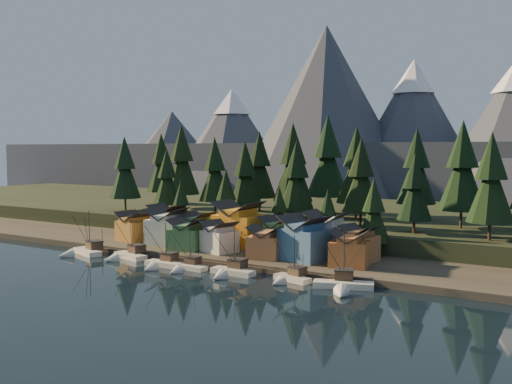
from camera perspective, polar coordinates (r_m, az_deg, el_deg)
The scene contains 46 objects.
ground at distance 122.80m, azimuth -8.95°, elevation -8.46°, with size 500.00×500.00×0.00m, color black.
shore_strip at distance 154.74m, azimuth 0.69°, elevation -5.45°, with size 400.00×50.00×1.50m, color #312D23.
hillside at distance 198.65m, azimuth 8.05°, elevation -2.66°, with size 420.00×100.00×6.00m, color black.
dock at distance 135.42m, azimuth -4.41°, elevation -6.99°, with size 80.00×4.00×1.00m, color #4F4338.
mountain_ridge at distance 315.66m, azimuth 16.29°, elevation 4.00°, with size 560.00×190.00×90.00m.
boat_0 at distance 152.76m, azimuth -16.94°, elevation -5.16°, with size 11.30×11.82×12.51m.
boat_1 at distance 144.36m, azimuth -12.86°, elevation -5.65°, with size 11.00×11.51×12.17m.
boat_2 at distance 132.97m, azimuth -9.46°, elevation -6.54°, with size 9.86×10.75×11.32m.
boat_3 at distance 129.05m, azimuth -7.05°, elevation -6.95°, with size 9.19×10.00×10.20m.
boat_4 at distance 123.00m, azimuth -2.64°, elevation -7.31°, with size 10.31×11.21×11.93m.
boat_5 at distance 117.41m, azimuth 3.36°, elevation -7.98°, with size 8.96×9.47×10.54m.
boat_6 at distance 112.06m, azimuth 8.70°, elevation -8.53°, with size 12.42×12.89×12.45m.
house_front_0 at distance 162.43m, azimuth -12.11°, elevation -3.30°, with size 9.16×8.79×8.10m.
house_front_1 at distance 155.36m, azimuth -8.94°, elevation -3.30°, with size 10.65×10.35×9.64m.
house_front_2 at distance 146.26m, azimuth -6.89°, elevation -4.12°, with size 9.33×9.38×7.90m.
house_front_3 at distance 141.75m, azimuth -3.69°, elevation -4.41°, with size 9.14×8.89×7.70m.
house_front_4 at distance 134.16m, azimuth 0.98°, elevation -4.93°, with size 8.81×9.27×7.57m.
house_front_5 at distance 131.49m, azimuth 4.86°, elevation -4.50°, with size 11.45×10.76×10.33m.
house_front_6 at distance 126.26m, azimuth 9.34°, elevation -5.48°, with size 9.15×8.79×7.97m.
house_back_0 at distance 165.18m, azimuth -8.88°, elevation -2.84°, with size 9.28×8.95×9.64m.
house_back_1 at distance 154.88m, azimuth -5.80°, elevation -3.51°, with size 7.66×7.75×8.54m.
house_back_2 at distance 149.42m, azimuth -1.76°, elevation -3.10°, with size 11.24×10.33×11.88m.
house_back_3 at distance 143.43m, azimuth 2.31°, elevation -4.11°, with size 9.95×9.25×8.61m.
house_back_4 at distance 139.16m, azimuth 7.15°, elevation -3.98°, with size 10.18×9.82×10.52m.
house_back_5 at distance 132.47m, azimuth 10.29°, elevation -4.98°, with size 8.53×8.60×8.17m.
tree_hill_0 at distance 200.13m, azimuth -12.98°, elevation 2.17°, with size 10.89×10.89×25.36m.
tree_hill_1 at distance 204.11m, azimuth -7.43°, elevation 2.96°, with size 12.77×12.77×29.74m.
tree_hill_2 at distance 182.49m, azimuth -8.89°, elevation 1.32°, with size 9.12×9.12×21.24m.
tree_hill_3 at distance 185.76m, azimuth -4.15°, elevation 2.04°, with size 10.72×10.72×24.98m.
tree_hill_4 at distance 193.90m, azimuth 0.35°, elevation 2.49°, with size 11.62×11.62×27.06m.
tree_hill_5 at distance 167.48m, azimuth -1.10°, elevation 1.51°, with size 10.05×10.05×23.42m.
tree_hill_6 at distance 176.36m, azimuth 3.71°, elevation 2.66°, with size 12.50×12.50×29.11m.
tree_hill_7 at distance 156.80m, azimuth 4.07°, elevation 1.33°, with size 10.10×10.10×23.54m.
tree_hill_8 at distance 175.32m, azimuth 10.00°, elevation 2.39°, with size 12.01×12.01×27.98m.
tree_hill_9 at distance 156.68m, azimuth 10.46°, elevation 1.42°, with size 10.43×10.43×24.30m.
tree_hill_10 at distance 177.88m, azimuth 15.75°, elevation 2.22°, with size 11.78×11.78×27.44m.
tree_hill_11 at distance 147.08m, azimuth 15.59°, elevation 0.24°, with size 8.63×8.63×20.09m.
tree_hill_12 at distance 160.52m, azimuth 19.93°, elevation 2.17°, with size 12.35×12.35×28.78m.
tree_hill_13 at distance 141.15m, azimuth 22.44°, elevation 1.03°, with size 10.80×10.80×25.16m.
tree_hill_15 at distance 189.88m, azimuth 7.16°, elevation 3.29°, with size 13.89×13.89×32.37m.
tree_hill_16 at distance 223.33m, azimuth -9.44°, elevation 2.69°, with size 11.65×11.65×27.13m.
tree_shore_0 at distance 169.26m, azimuth -7.50°, elevation -1.31°, with size 7.08×7.08×16.49m.
tree_shore_1 at distance 159.59m, azimuth -3.02°, elevation -0.92°, with size 8.60×8.60×20.03m.
tree_shore_2 at distance 150.96m, azimuth 2.33°, elevation -2.12°, with size 6.77×6.77×15.77m.
tree_shore_3 at distance 144.78m, azimuth 7.19°, elevation -2.48°, with size 6.65×6.65×15.50m.
tree_shore_4 at distance 140.15m, azimuth 11.68°, elevation -2.03°, with size 8.05×8.05×18.76m.
Camera 1 is at (77.50, -91.31, 27.16)m, focal length 40.00 mm.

